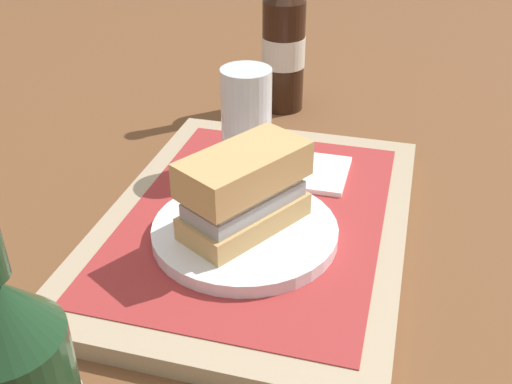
{
  "coord_description": "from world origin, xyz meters",
  "views": [
    {
      "loc": [
        -0.53,
        -0.14,
        0.39
      ],
      "look_at": [
        0.0,
        0.0,
        0.05
      ],
      "focal_mm": 42.7,
      "sensor_mm": 36.0,
      "label": 1
    }
  ],
  "objects_px": {
    "beer_glass": "(246,116)",
    "plate": "(248,232)",
    "sandwich": "(250,189)",
    "beer_bottle": "(284,42)"
  },
  "relations": [
    {
      "from": "plate",
      "to": "beer_bottle",
      "type": "xyz_separation_m",
      "value": [
        0.38,
        0.05,
        0.08
      ]
    },
    {
      "from": "beer_glass",
      "to": "plate",
      "type": "bearing_deg",
      "value": -163.75
    },
    {
      "from": "sandwich",
      "to": "beer_glass",
      "type": "relative_size",
      "value": 1.16
    },
    {
      "from": "plate",
      "to": "sandwich",
      "type": "height_order",
      "value": "sandwich"
    },
    {
      "from": "sandwich",
      "to": "beer_glass",
      "type": "bearing_deg",
      "value": 47.19
    },
    {
      "from": "plate",
      "to": "beer_glass",
      "type": "xyz_separation_m",
      "value": [
        0.15,
        0.04,
        0.06
      ]
    },
    {
      "from": "plate",
      "to": "sandwich",
      "type": "distance_m",
      "value": 0.05
    },
    {
      "from": "sandwich",
      "to": "beer_bottle",
      "type": "bearing_deg",
      "value": 38.09
    },
    {
      "from": "plate",
      "to": "sandwich",
      "type": "bearing_deg",
      "value": -30.0
    },
    {
      "from": "beer_glass",
      "to": "beer_bottle",
      "type": "distance_m",
      "value": 0.24
    }
  ]
}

